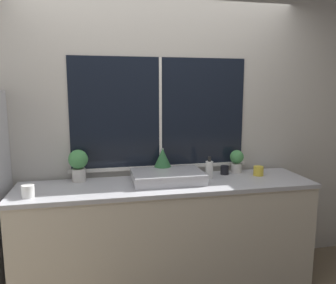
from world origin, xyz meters
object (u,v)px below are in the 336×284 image
Objects in this scene: mug_yellow at (258,171)px; mug_black at (225,170)px; soap_bottle at (209,169)px; sink at (167,177)px; potted_plant_left at (78,163)px; potted_plant_right at (237,160)px; potted_plant_center at (162,161)px; mug_white at (28,191)px.

mug_black is at bearing 160.57° from mug_yellow.
mug_yellow is at bearing -0.36° from soap_bottle.
potted_plant_left is at bearing 166.46° from sink.
potted_plant_right reaches higher than mug_yellow.
soap_bottle is at bearing 179.64° from mug_yellow.
sink is 0.20m from potted_plant_center.
potted_plant_right is at bearing 14.14° from sink.
potted_plant_center is 1.20× the size of potted_plant_right.
sink is 6.54× the size of mug_yellow.
mug_black is (1.31, -0.04, -0.12)m from potted_plant_left.
sink reaches higher than soap_bottle.
mug_black is 0.87× the size of mug_white.
sink is 0.73m from potted_plant_right.
mug_yellow is (0.47, -0.00, -0.04)m from soap_bottle.
potted_plant_right is 1.82m from mug_white.
potted_plant_left reaches higher than soap_bottle.
mug_white is at bearing -168.35° from potted_plant_right.
potted_plant_right is at bearing 24.03° from soap_bottle.
mug_white is (-1.65, -0.32, 0.01)m from mug_black.
potted_plant_left is at bearing 172.74° from soap_bottle.
mug_yellow is (0.15, -0.15, -0.08)m from potted_plant_right.
soap_bottle is (0.39, 0.03, 0.04)m from sink.
soap_bottle is 1.48m from mug_white.
potted_plant_right is 0.35m from soap_bottle.
potted_plant_center is 0.59m from mug_black.
mug_white is at bearing -168.90° from mug_black.
potted_plant_center is 1.33× the size of soap_bottle.
mug_black is (-0.29, 0.10, -0.00)m from mug_yellow.
potted_plant_left is 1.40× the size of soap_bottle.
potted_plant_left reaches higher than potted_plant_center.
sink is at bearing -177.88° from mug_yellow.
potted_plant_center is (-0.01, 0.18, 0.09)m from sink.
soap_bottle is at bearing -151.87° from mug_black.
potted_plant_left is 1.31m from mug_black.
mug_yellow is (0.87, -0.15, -0.10)m from potted_plant_center.
mug_yellow is at bearing -5.23° from potted_plant_left.
mug_black is (-0.14, -0.04, -0.08)m from potted_plant_right.
potted_plant_left is 1.14m from soap_bottle.
soap_bottle is at bearing 5.16° from sink.
mug_black is at bearing -4.39° from potted_plant_center.
potted_plant_left is at bearing 180.00° from potted_plant_center.
potted_plant_right is at bearing 0.00° from potted_plant_center.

